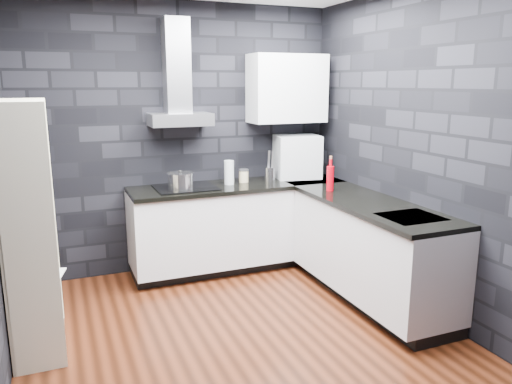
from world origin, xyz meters
TOP-DOWN VIEW (x-y plane):
  - ground at (0.00, 0.00)m, footprint 3.20×3.20m
  - wall_back at (0.00, 1.62)m, footprint 3.20×0.05m
  - wall_front at (0.00, -1.62)m, footprint 3.20×0.05m
  - wall_right at (1.62, 0.00)m, footprint 0.05×3.20m
  - toekick_back at (0.50, 1.34)m, footprint 2.18×0.50m
  - toekick_right at (1.34, 0.10)m, footprint 0.50×1.78m
  - counter_back_cab at (0.50, 1.30)m, footprint 2.20×0.60m
  - counter_right_cab at (1.30, 0.10)m, footprint 0.60×1.80m
  - counter_back_top at (0.50, 1.29)m, footprint 2.20×0.62m
  - counter_right_top at (1.29, 0.10)m, footprint 0.62×1.80m
  - counter_corner_top at (1.30, 1.30)m, footprint 0.62×0.62m
  - hood_body at (-0.05, 1.43)m, footprint 0.60×0.34m
  - hood_chimney at (-0.05, 1.50)m, footprint 0.24×0.20m
  - upper_cabinet at (1.10, 1.43)m, footprint 0.80×0.35m
  - cooktop at (-0.05, 1.30)m, footprint 0.58×0.50m
  - sink_rim at (1.30, -0.40)m, footprint 0.44×0.40m
  - pot at (-0.12, 1.22)m, footprint 0.32×0.32m
  - glass_vase at (0.41, 1.32)m, footprint 0.12×0.12m
  - storage_jar at (0.59, 1.36)m, footprint 0.11×0.11m
  - utensil_crock at (0.87, 1.34)m, footprint 0.14×0.14m
  - appliance_garage at (1.21, 1.39)m, footprint 0.52×0.44m
  - red_bottle at (1.20, 0.66)m, footprint 0.08×0.08m
  - bookshelf at (-1.42, 0.36)m, footprint 0.35×0.80m
  - fruit_bowl at (-1.42, 0.22)m, footprint 0.27×0.27m
  - book_red at (-1.44, 0.46)m, footprint 0.15×0.03m
  - book_second at (-1.41, 0.52)m, footprint 0.18×0.06m

SIDE VIEW (x-z plane):
  - ground at x=0.00m, z-range 0.00..0.00m
  - toekick_back at x=0.50m, z-range 0.00..0.10m
  - toekick_right at x=1.34m, z-range 0.00..0.10m
  - counter_back_cab at x=0.50m, z-range 0.10..0.86m
  - counter_right_cab at x=1.30m, z-range 0.10..0.86m
  - book_red at x=-1.44m, z-range 0.47..0.67m
  - book_second at x=-1.41m, z-range 0.47..0.72m
  - counter_back_top at x=0.50m, z-range 0.86..0.90m
  - counter_right_top at x=1.29m, z-range 0.86..0.90m
  - counter_corner_top at x=1.30m, z-range 0.86..0.90m
  - sink_rim at x=1.30m, z-range 0.89..0.90m
  - bookshelf at x=-1.42m, z-range 0.00..1.80m
  - cooktop at x=-0.05m, z-range 0.90..0.91m
  - fruit_bowl at x=-1.42m, z-range 0.91..0.97m
  - storage_jar at x=0.59m, z-range 0.90..1.02m
  - utensil_crock at x=0.87m, z-range 0.90..1.04m
  - pot at x=-0.12m, z-range 0.91..1.05m
  - red_bottle at x=1.20m, z-range 0.90..1.14m
  - glass_vase at x=0.41m, z-range 0.90..1.14m
  - appliance_garage at x=1.21m, z-range 0.89..1.36m
  - wall_back at x=0.00m, z-range 0.00..2.70m
  - wall_front at x=0.00m, z-range 0.00..2.70m
  - wall_right at x=1.62m, z-range 0.00..2.70m
  - hood_body at x=-0.05m, z-range 1.50..1.62m
  - upper_cabinet at x=1.10m, z-range 1.50..2.20m
  - hood_chimney at x=-0.05m, z-range 1.62..2.52m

